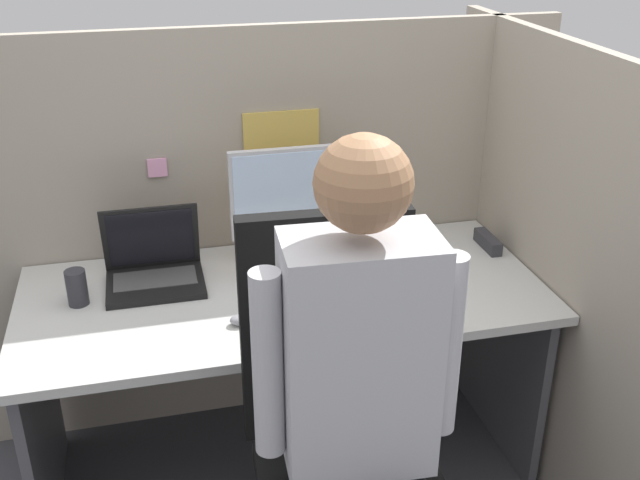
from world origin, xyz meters
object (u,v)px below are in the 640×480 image
object	(u,v)px
laptop	(154,269)
pen_cup	(77,288)
monitor	(303,197)
office_chair	(341,435)
person	(367,399)
paper_box	(303,253)
coffee_mug	(389,239)
carrot_toy	(375,299)
stapler	(488,242)

from	to	relation	value
laptop	pen_cup	distance (m)	0.24
laptop	monitor	bearing A→B (deg)	5.05
office_chair	person	xyz separation A→B (m)	(0.01, -0.17, 0.24)
monitor	office_chair	xyz separation A→B (m)	(-0.07, -0.76, -0.35)
paper_box	laptop	bearing A→B (deg)	-175.27
person	coffee_mug	size ratio (longest dim) A/B	12.84
carrot_toy	monitor	bearing A→B (deg)	112.41
monitor	coffee_mug	bearing A→B (deg)	-3.60
laptop	office_chair	size ratio (longest dim) A/B	0.27
monitor	coffee_mug	size ratio (longest dim) A/B	4.32
person	pen_cup	distance (m)	1.04
stapler	pen_cup	bearing A→B (deg)	-177.29
carrot_toy	person	distance (m)	0.62
carrot_toy	office_chair	bearing A→B (deg)	-117.93
coffee_mug	carrot_toy	bearing A→B (deg)	-114.73
person	monitor	bearing A→B (deg)	86.21
paper_box	stapler	distance (m)	0.65
coffee_mug	pen_cup	xyz separation A→B (m)	(-1.02, -0.10, 0.00)
stapler	person	distance (m)	1.13
carrot_toy	person	bearing A→B (deg)	-109.62
monitor	coffee_mug	world-z (taller)	monitor
paper_box	office_chair	xyz separation A→B (m)	(-0.07, -0.75, -0.15)
laptop	stapler	size ratio (longest dim) A/B	1.99
pen_cup	stapler	bearing A→B (deg)	2.71
laptop	pen_cup	size ratio (longest dim) A/B	2.70
paper_box	person	world-z (taller)	person
laptop	person	size ratio (longest dim) A/B	0.21
laptop	pen_cup	xyz separation A→B (m)	(-0.23, -0.08, 0.01)
paper_box	stapler	xyz separation A→B (m)	(0.65, -0.06, -0.01)
laptop	coffee_mug	size ratio (longest dim) A/B	2.76
paper_box	monitor	xyz separation A→B (m)	(-0.00, 0.00, 0.20)
monitor	pen_cup	xyz separation A→B (m)	(-0.72, -0.12, -0.17)
monitor	office_chair	bearing A→B (deg)	-95.32
office_chair	pen_cup	world-z (taller)	office_chair
laptop	person	xyz separation A→B (m)	(0.43, -0.88, 0.07)
coffee_mug	pen_cup	size ratio (longest dim) A/B	0.98
stapler	office_chair	size ratio (longest dim) A/B	0.13
carrot_toy	office_chair	xyz separation A→B (m)	(-0.21, -0.41, -0.14)
stapler	office_chair	bearing A→B (deg)	-135.86
stapler	carrot_toy	world-z (taller)	carrot_toy
carrot_toy	person	xyz separation A→B (m)	(-0.21, -0.58, 0.10)
paper_box	monitor	distance (m)	0.20
stapler	coffee_mug	xyz separation A→B (m)	(-0.35, 0.04, 0.03)
laptop	pen_cup	world-z (taller)	laptop
coffee_mug	laptop	bearing A→B (deg)	-178.20
monitor	office_chair	world-z (taller)	office_chair
person	paper_box	bearing A→B (deg)	86.20
stapler	coffee_mug	distance (m)	0.35
coffee_mug	paper_box	bearing A→B (deg)	176.93
paper_box	coffee_mug	world-z (taller)	coffee_mug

